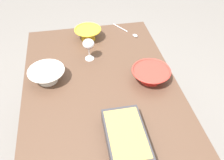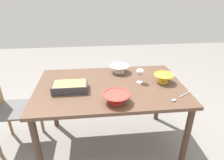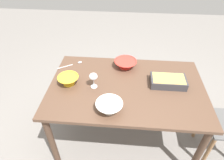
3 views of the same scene
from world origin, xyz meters
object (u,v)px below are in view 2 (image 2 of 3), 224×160
at_px(casserole_dish, 70,86).
at_px(wine_glass, 140,72).
at_px(dining_table, 110,93).
at_px(serving_bowl, 116,97).
at_px(chair, 7,107).
at_px(mixing_bowl, 119,68).
at_px(small_bowl, 164,78).
at_px(serving_spoon, 178,98).

bearing_deg(casserole_dish, wine_glass, -172.28).
relative_size(dining_table, casserole_dish, 4.46).
bearing_deg(serving_bowl, wine_glass, -129.44).
distance_m(dining_table, chair, 1.11).
xyz_separation_m(wine_glass, casserole_dish, (0.69, 0.09, -0.07)).
bearing_deg(mixing_bowl, chair, 8.74).
bearing_deg(casserole_dish, small_bowl, -175.50).
bearing_deg(mixing_bowl, dining_table, 66.58).
bearing_deg(wine_glass, chair, -3.62).
bearing_deg(mixing_bowl, wine_glass, 121.71).
distance_m(casserole_dish, serving_bowl, 0.48).
relative_size(chair, serving_bowl, 3.92).
bearing_deg(dining_table, casserole_dish, 8.53).
height_order(chair, serving_spoon, chair).
xyz_separation_m(mixing_bowl, serving_spoon, (-0.44, 0.62, -0.04)).
bearing_deg(serving_bowl, dining_table, -85.41).
distance_m(dining_table, mixing_bowl, 0.37).
bearing_deg(wine_glass, mixing_bowl, -58.29).
xyz_separation_m(wine_glass, serving_bowl, (0.28, 0.34, -0.07)).
relative_size(chair, mixing_bowl, 4.17).
bearing_deg(small_bowl, dining_table, 1.65).
height_order(casserole_dish, serving_spoon, casserole_dish).
bearing_deg(chair, small_bowl, 176.21).
distance_m(wine_glass, mixing_bowl, 0.33).
bearing_deg(serving_bowl, mixing_bowl, -100.15).
distance_m(dining_table, casserole_dish, 0.41).
relative_size(dining_table, serving_spoon, 6.15).
xyz_separation_m(chair, serving_bowl, (-1.12, 0.43, 0.31)).
bearing_deg(casserole_dish, chair, -14.52).
relative_size(small_bowl, serving_spoon, 0.84).
height_order(dining_table, serving_spoon, serving_spoon).
relative_size(dining_table, small_bowl, 7.37).
bearing_deg(serving_bowl, serving_spoon, 179.82).
bearing_deg(small_bowl, casserole_dish, 4.50).
distance_m(chair, wine_glass, 1.45).
xyz_separation_m(casserole_dish, small_bowl, (-0.94, -0.07, 0.01)).
relative_size(mixing_bowl, serving_spoon, 0.94).
height_order(wine_glass, casserole_dish, wine_glass).
height_order(chair, mixing_bowl, chair).
relative_size(wine_glass, serving_spoon, 0.65).
xyz_separation_m(dining_table, serving_spoon, (-0.57, 0.31, 0.10)).
xyz_separation_m(chair, small_bowl, (-1.64, 0.11, 0.31)).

